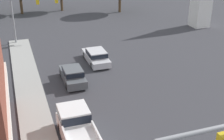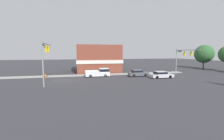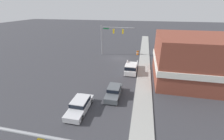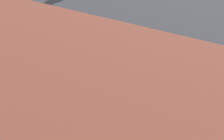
{
  "view_description": "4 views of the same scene",
  "coord_description": "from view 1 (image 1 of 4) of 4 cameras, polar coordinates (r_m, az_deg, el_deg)",
  "views": [
    {
      "loc": [
        -6.64,
        -9.68,
        12.92
      ],
      "look_at": [
        0.43,
        11.03,
        3.09
      ],
      "focal_mm": 50.0,
      "sensor_mm": 36.0,
      "label": 1
    },
    {
      "loc": [
        30.03,
        2.64,
        5.29
      ],
      "look_at": [
        1.36,
        9.3,
        1.95
      ],
      "focal_mm": 24.0,
      "sensor_mm": 36.0,
      "label": 2
    },
    {
      "loc": [
        -5.11,
        33.58,
        11.63
      ],
      "look_at": [
        -0.78,
        13.11,
        2.64
      ],
      "focal_mm": 24.0,
      "sensor_mm": 36.0,
      "label": 3
    },
    {
      "loc": [
        -13.15,
        2.46,
        9.91
      ],
      "look_at": [
        -1.3,
        10.51,
        1.97
      ],
      "focal_mm": 50.0,
      "sensor_mm": 36.0,
      "label": 4
    }
  ],
  "objects": [
    {
      "name": "far_signal_assembly",
      "position": [
        39.86,
        -14.13,
        11.69
      ],
      "size": [
        8.23,
        0.49,
        6.56
      ],
      "color": "gray",
      "rests_on": "ground"
    },
    {
      "name": "car_oncoming",
      "position": [
        33.08,
        -2.92,
        2.58
      ],
      "size": [
        1.92,
        4.89,
        1.45
      ],
      "rotation": [
        0.0,
        0.0,
        3.14
      ],
      "color": "black",
      "rests_on": "ground"
    },
    {
      "name": "car_lead",
      "position": [
        28.91,
        -7.21,
        -0.87
      ],
      "size": [
        1.77,
        4.48,
        1.48
      ],
      "color": "black",
      "rests_on": "ground"
    },
    {
      "name": "pickup_truck_parked",
      "position": [
        21.24,
        -6.44,
        -10.4
      ],
      "size": [
        2.11,
        5.36,
        1.87
      ],
      "color": "black",
      "rests_on": "ground"
    }
  ]
}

